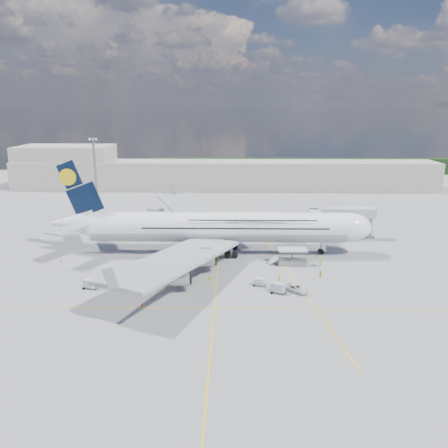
{
  "coord_description": "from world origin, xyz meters",
  "views": [
    {
      "loc": [
        3.02,
        -91.58,
        35.43
      ],
      "look_at": [
        1.3,
        8.0,
        8.07
      ],
      "focal_mm": 35.0,
      "sensor_mm": 36.0,
      "label": 1
    }
  ],
  "objects_px": {
    "crew_loader": "(320,274)",
    "cone_tail": "(61,261)",
    "jet_bridge": "(332,216)",
    "cone_wing_right_outer": "(142,304)",
    "dolly_nose_near": "(259,282)",
    "cone_wing_left_inner": "(184,230)",
    "baggage_tug": "(181,273)",
    "dolly_row_c": "(180,263)",
    "crew_nose": "(320,262)",
    "cone_wing_right_inner": "(215,262)",
    "service_van": "(296,288)",
    "crew_van": "(280,278)",
    "dolly_nose_far": "(278,288)",
    "cone_wing_left_outer": "(169,230)",
    "dolly_back": "(134,265)",
    "light_mast": "(96,177)",
    "catering_truck_inner": "(192,228)",
    "cargo_loader": "(291,259)",
    "catering_truck_outer": "(158,214)",
    "airliner": "(220,227)",
    "crew_tug": "(210,280)",
    "dolly_row_a": "(90,284)",
    "cone_nose": "(347,252)",
    "crew_wing": "(175,283)",
    "dolly_row_b": "(119,288)"
  },
  "relations": [
    {
      "from": "cargo_loader",
      "to": "cone_nose",
      "type": "height_order",
      "value": "cargo_loader"
    },
    {
      "from": "cargo_loader",
      "to": "crew_van",
      "type": "xyz_separation_m",
      "value": [
        -3.69,
        -10.06,
        -0.49
      ]
    },
    {
      "from": "dolly_row_c",
      "to": "cone_wing_left_outer",
      "type": "relative_size",
      "value": 7.24
    },
    {
      "from": "crew_loader",
      "to": "cone_wing_right_outer",
      "type": "height_order",
      "value": "crew_loader"
    },
    {
      "from": "cone_wing_left_outer",
      "to": "cone_tail",
      "type": "bearing_deg",
      "value": -129.35
    },
    {
      "from": "jet_bridge",
      "to": "cone_wing_right_outer",
      "type": "bearing_deg",
      "value": -136.94
    },
    {
      "from": "service_van",
      "to": "cone_wing_left_outer",
      "type": "relative_size",
      "value": 9.84
    },
    {
      "from": "crew_tug",
      "to": "catering_truck_inner",
      "type": "bearing_deg",
      "value": 77.56
    },
    {
      "from": "cargo_loader",
      "to": "catering_truck_outer",
      "type": "height_order",
      "value": "catering_truck_outer"
    },
    {
      "from": "baggage_tug",
      "to": "crew_tug",
      "type": "bearing_deg",
      "value": -37.65
    },
    {
      "from": "dolly_back",
      "to": "crew_loader",
      "type": "height_order",
      "value": "crew_loader"
    },
    {
      "from": "baggage_tug",
      "to": "jet_bridge",
      "type": "bearing_deg",
      "value": 26.89
    },
    {
      "from": "jet_bridge",
      "to": "crew_van",
      "type": "relative_size",
      "value": 12.41
    },
    {
      "from": "service_van",
      "to": "crew_loader",
      "type": "xyz_separation_m",
      "value": [
        6.1,
        6.89,
        0.18
      ]
    },
    {
      "from": "service_van",
      "to": "crew_van",
      "type": "relative_size",
      "value": 3.41
    },
    {
      "from": "cone_wing_right_inner",
      "to": "dolly_row_b",
      "type": "bearing_deg",
      "value": -140.87
    },
    {
      "from": "dolly_row_a",
      "to": "crew_nose",
      "type": "relative_size",
      "value": 1.76
    },
    {
      "from": "crew_tug",
      "to": "service_van",
      "type": "bearing_deg",
      "value": -35.42
    },
    {
      "from": "light_mast",
      "to": "cone_tail",
      "type": "bearing_deg",
      "value": -85.38
    },
    {
      "from": "airliner",
      "to": "dolly_row_b",
      "type": "height_order",
      "value": "airliner"
    },
    {
      "from": "airliner",
      "to": "crew_tug",
      "type": "xyz_separation_m",
      "value": [
        -1.59,
        -18.87,
        -5.98
      ]
    },
    {
      "from": "jet_bridge",
      "to": "cone_wing_left_inner",
      "type": "bearing_deg",
      "value": 168.48
    },
    {
      "from": "cargo_loader",
      "to": "dolly_nose_far",
      "type": "relative_size",
      "value": 2.33
    },
    {
      "from": "dolly_back",
      "to": "service_van",
      "type": "distance_m",
      "value": 37.28
    },
    {
      "from": "cone_wing_right_inner",
      "to": "crew_nose",
      "type": "bearing_deg",
      "value": -3.7
    },
    {
      "from": "cone_nose",
      "to": "crew_wing",
      "type": "bearing_deg",
      "value": -151.4
    },
    {
      "from": "dolly_nose_near",
      "to": "crew_tug",
      "type": "height_order",
      "value": "crew_tug"
    },
    {
      "from": "dolly_back",
      "to": "dolly_nose_near",
      "type": "relative_size",
      "value": 0.94
    },
    {
      "from": "dolly_row_a",
      "to": "dolly_back",
      "type": "height_order",
      "value": "dolly_row_a"
    },
    {
      "from": "cone_wing_right_inner",
      "to": "crew_van",
      "type": "bearing_deg",
      "value": -36.18
    },
    {
      "from": "catering_truck_inner",
      "to": "cone_wing_right_inner",
      "type": "height_order",
      "value": "catering_truck_inner"
    },
    {
      "from": "dolly_nose_near",
      "to": "cone_wing_left_outer",
      "type": "bearing_deg",
      "value": 137.43
    },
    {
      "from": "jet_bridge",
      "to": "baggage_tug",
      "type": "height_order",
      "value": "jet_bridge"
    },
    {
      "from": "dolly_nose_near",
      "to": "cone_wing_left_inner",
      "type": "xyz_separation_m",
      "value": [
        -19.29,
        38.83,
        -0.59
      ]
    },
    {
      "from": "catering_truck_outer",
      "to": "cone_wing_left_outer",
      "type": "relative_size",
      "value": 13.14
    },
    {
      "from": "baggage_tug",
      "to": "cone_wing_right_inner",
      "type": "distance_m",
      "value": 10.79
    },
    {
      "from": "cone_wing_left_inner",
      "to": "cone_wing_right_outer",
      "type": "distance_m",
      "value": 48.45
    },
    {
      "from": "crew_wing",
      "to": "baggage_tug",
      "type": "bearing_deg",
      "value": 7.07
    },
    {
      "from": "crew_loader",
      "to": "cone_tail",
      "type": "bearing_deg",
      "value": -133.42
    },
    {
      "from": "dolly_row_a",
      "to": "crew_loader",
      "type": "bearing_deg",
      "value": 28.64
    },
    {
      "from": "jet_bridge",
      "to": "baggage_tug",
      "type": "distance_m",
      "value": 46.13
    },
    {
      "from": "dolly_nose_far",
      "to": "cone_wing_left_outer",
      "type": "xyz_separation_m",
      "value": [
        -27.17,
        42.81,
        -0.85
      ]
    },
    {
      "from": "dolly_row_a",
      "to": "catering_truck_inner",
      "type": "distance_m",
      "value": 40.18
    },
    {
      "from": "catering_truck_outer",
      "to": "service_van",
      "type": "relative_size",
      "value": 1.34
    },
    {
      "from": "airliner",
      "to": "crew_van",
      "type": "xyz_separation_m",
      "value": [
        12.86,
        -17.16,
        -6.11
      ]
    },
    {
      "from": "crew_nose",
      "to": "cone_wing_right_inner",
      "type": "height_order",
      "value": "crew_nose"
    },
    {
      "from": "cone_wing_left_inner",
      "to": "cone_wing_right_inner",
      "type": "xyz_separation_m",
      "value": [
        9.79,
        -26.16,
        -0.01
      ]
    },
    {
      "from": "cargo_loader",
      "to": "crew_wing",
      "type": "height_order",
      "value": "cargo_loader"
    },
    {
      "from": "dolly_row_c",
      "to": "crew_nose",
      "type": "xyz_separation_m",
      "value": [
        31.66,
        1.52,
        -0.19
      ]
    },
    {
      "from": "airliner",
      "to": "baggage_tug",
      "type": "height_order",
      "value": "airliner"
    }
  ]
}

